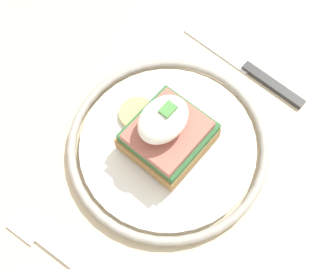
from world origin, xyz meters
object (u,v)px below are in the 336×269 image
plate (168,144)px  sandwich (167,131)px  fork (59,253)px  knife (252,71)px

plate → sandwich: sandwich is taller
fork → knife: bearing=-4.2°
sandwich → knife: sandwich is taller
plate → sandwich: 0.04m
fork → plate: bearing=-3.0°
sandwich → knife: (0.15, -0.01, -0.04)m
fork → knife: (0.31, -0.02, 0.00)m
plate → fork: size_ratio=1.55×
sandwich → fork: 0.17m
fork → sandwich: bearing=-2.8°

